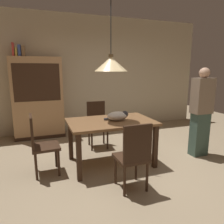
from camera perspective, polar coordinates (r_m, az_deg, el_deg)
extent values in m
plane|color=#998466|center=(3.42, 4.55, -16.03)|extent=(10.00, 10.00, 0.00)
cube|color=beige|center=(5.55, -6.67, 10.21)|extent=(6.40, 0.10, 2.90)
cube|color=brown|center=(3.45, -0.28, -2.69)|extent=(1.40, 0.90, 0.04)
cube|color=#382316|center=(3.07, -9.00, -12.17)|extent=(0.07, 0.07, 0.71)
cube|color=#382316|center=(3.49, 11.70, -9.26)|extent=(0.07, 0.07, 0.71)
cube|color=#382316|center=(3.78, -11.25, -7.55)|extent=(0.07, 0.07, 0.71)
cube|color=#382316|center=(4.13, 6.07, -5.72)|extent=(0.07, 0.07, 0.71)
cube|color=#382316|center=(4.27, -3.87, -4.07)|extent=(0.42, 0.42, 0.04)
cube|color=#322014|center=(4.38, -4.41, -0.17)|extent=(0.38, 0.06, 0.48)
cylinder|color=#382316|center=(4.16, -5.52, -7.79)|extent=(0.04, 0.04, 0.41)
cylinder|color=#382316|center=(4.22, -1.22, -7.42)|extent=(0.04, 0.04, 0.41)
cylinder|color=#382316|center=(4.46, -6.29, -6.45)|extent=(0.04, 0.04, 0.41)
cylinder|color=#382316|center=(4.52, -2.27, -6.13)|extent=(0.04, 0.04, 0.41)
cube|color=#382316|center=(2.85, 5.22, -12.33)|extent=(0.40, 0.40, 0.04)
cube|color=#322014|center=(2.60, 7.03, -8.58)|extent=(0.38, 0.04, 0.48)
cylinder|color=#382316|center=(3.14, 6.59, -14.52)|extent=(0.04, 0.04, 0.41)
cylinder|color=#382316|center=(3.02, 0.94, -15.54)|extent=(0.04, 0.04, 0.41)
cylinder|color=#382316|center=(2.89, 9.55, -17.07)|extent=(0.04, 0.04, 0.41)
cylinder|color=#382316|center=(2.76, 3.45, -18.37)|extent=(0.04, 0.04, 0.41)
cube|color=#382316|center=(3.36, -17.63, -9.03)|extent=(0.42, 0.42, 0.04)
cube|color=#322014|center=(3.27, -21.06, -5.03)|extent=(0.05, 0.38, 0.48)
cylinder|color=#382316|center=(3.31, -14.31, -13.37)|extent=(0.04, 0.04, 0.41)
cylinder|color=#382316|center=(3.60, -15.05, -11.29)|extent=(0.04, 0.04, 0.41)
cylinder|color=#382316|center=(3.29, -19.99, -13.89)|extent=(0.04, 0.04, 0.41)
cylinder|color=#382316|center=(3.59, -20.23, -11.75)|extent=(0.04, 0.04, 0.41)
ellipsoid|color=silver|center=(3.45, 1.45, -1.09)|extent=(0.36, 0.25, 0.15)
sphere|color=#333338|center=(3.47, 3.53, -0.59)|extent=(0.11, 0.11, 0.11)
cylinder|color=#333338|center=(3.47, -0.75, -1.83)|extent=(0.18, 0.04, 0.04)
cone|color=beige|center=(3.34, -0.30, 12.93)|extent=(0.52, 0.52, 0.22)
cylinder|color=#513D23|center=(3.35, -0.30, 15.16)|extent=(0.08, 0.08, 0.04)
cylinder|color=black|center=(3.43, -0.31, 24.21)|extent=(0.01, 0.01, 1.04)
cube|color=tan|center=(5.11, -19.51, 3.58)|extent=(1.10, 0.44, 1.85)
cube|color=#382316|center=(4.85, -19.78, 7.57)|extent=(0.97, 0.01, 0.81)
cube|color=#382316|center=(5.30, -18.86, -5.92)|extent=(1.12, 0.45, 0.08)
cube|color=#B73833|center=(5.10, -25.35, 15.14)|extent=(0.04, 0.22, 0.28)
cube|color=gold|center=(5.09, -24.65, 14.64)|extent=(0.04, 0.20, 0.18)
cube|color=#384C93|center=(5.09, -23.92, 15.04)|extent=(0.06, 0.24, 0.24)
cube|color=brown|center=(5.09, -23.04, 15.00)|extent=(0.06, 0.24, 0.22)
cube|color=#3D564C|center=(4.21, 22.70, -5.62)|extent=(0.30, 0.20, 0.80)
cube|color=#84705B|center=(4.07, 23.49, 4.07)|extent=(0.36, 0.22, 0.63)
sphere|color=tan|center=(4.04, 23.96, 9.74)|extent=(0.18, 0.18, 0.18)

